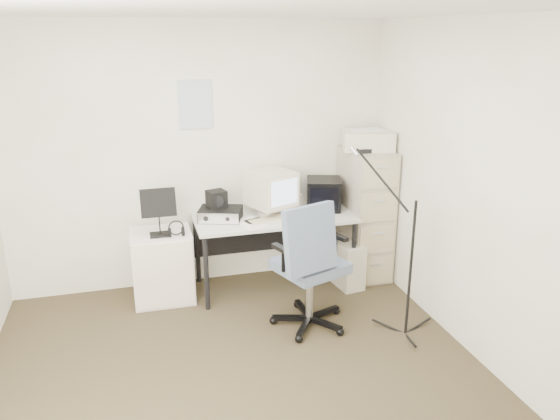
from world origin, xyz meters
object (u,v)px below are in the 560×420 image
object	(u,v)px
filing_cabinet	(365,214)
side_cart	(163,266)
desk	(274,251)
office_chair	(310,263)

from	to	relation	value
filing_cabinet	side_cart	size ratio (longest dim) A/B	1.95
desk	side_cart	world-z (taller)	desk
filing_cabinet	side_cart	distance (m)	2.03
side_cart	desk	bearing A→B (deg)	0.10
desk	side_cart	size ratio (longest dim) A/B	2.25
desk	office_chair	size ratio (longest dim) A/B	1.32
desk	office_chair	world-z (taller)	office_chair
filing_cabinet	desk	world-z (taller)	filing_cabinet
filing_cabinet	side_cart	world-z (taller)	filing_cabinet
filing_cabinet	desk	bearing A→B (deg)	-178.19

